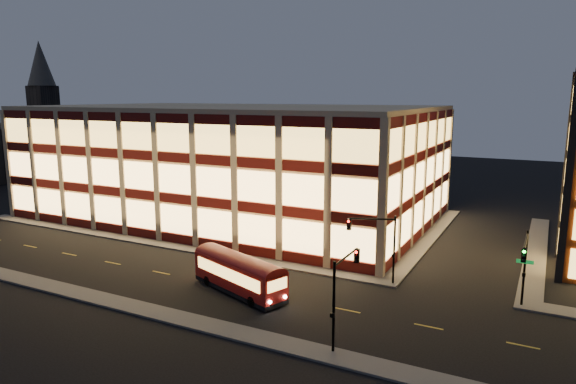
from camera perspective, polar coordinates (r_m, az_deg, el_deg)
The scene contains 12 objects.
ground at distance 55.26m, azimuth -12.95°, elevation -6.24°, with size 200.00×200.00×0.00m, color black.
sidewalk_office_south at distance 57.88m, azimuth -14.60°, elevation -5.47°, with size 54.00×2.00×0.15m, color #514F4C.
sidewalk_office_east at distance 60.33m, azimuth 15.36°, elevation -4.85°, with size 2.00×30.00×0.15m, color #514F4C.
sidewalk_tower_west at distance 59.20m, azimuth 25.87°, elevation -5.85°, with size 2.00×30.00×0.15m, color #514F4C.
sidewalk_near at distance 46.68m, azimuth -23.45°, elevation -9.96°, with size 100.00×2.00×0.15m, color #514F4C.
office_building at distance 68.77m, azimuth -5.96°, elevation 3.45°, with size 50.45×30.45×14.50m.
church_tower at distance 131.92m, azimuth -25.34°, elevation 6.69°, with size 5.00×5.00×18.00m, color #2D2621.
church_spire at distance 131.94m, azimuth -25.84°, elevation 12.76°, with size 6.00×6.00×10.00m, color #4C473F.
traffic_signal_far at distance 43.77m, azimuth 9.93°, elevation -5.01°, with size 3.79×1.87×6.00m.
traffic_signal_right at distance 41.16m, azimuth 24.81°, elevation -6.89°, with size 1.20×4.37×6.00m.
traffic_signal_near at distance 33.22m, azimuth 6.11°, elevation -10.00°, with size 0.32×4.45×6.00m.
trolley_bus at distance 42.24m, azimuth -5.47°, elevation -8.81°, with size 9.65×5.48×3.19m.
Camera 1 is at (34.62, -40.07, 15.82)m, focal length 32.00 mm.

